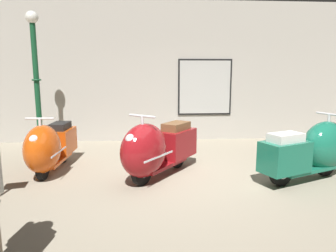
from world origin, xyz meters
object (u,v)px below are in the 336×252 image
at_px(scooter_0, 49,147).
at_px(lamppost, 37,84).
at_px(scooter_1, 155,149).
at_px(scooter_2, 313,150).

height_order(scooter_0, lamppost, lamppost).
bearing_deg(scooter_1, lamppost, -89.88).
bearing_deg(scooter_0, lamppost, -153.03).
distance_m(scooter_0, scooter_1, 1.83).
distance_m(scooter_1, lamppost, 3.12).
distance_m(scooter_2, lamppost, 5.39).
distance_m(scooter_0, lamppost, 1.81).
height_order(scooter_1, scooter_2, scooter_1).
distance_m(scooter_0, scooter_2, 4.38).
bearing_deg(lamppost, scooter_1, -37.11).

